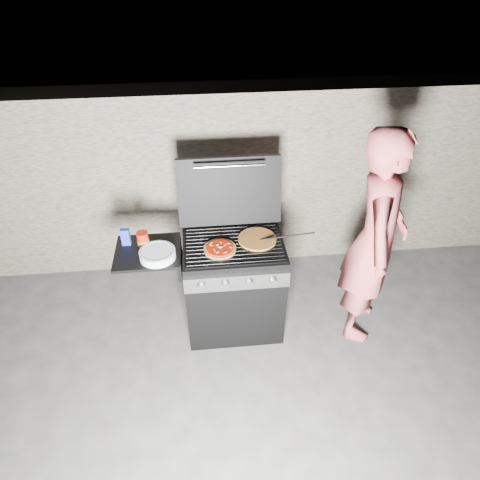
{
  "coord_description": "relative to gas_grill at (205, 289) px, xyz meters",
  "views": [
    {
      "loc": [
        -0.22,
        -2.63,
        2.97
      ],
      "look_at": [
        0.05,
        0.0,
        0.95
      ],
      "focal_mm": 32.0,
      "sensor_mm": 36.0,
      "label": 1
    }
  ],
  "objects": [
    {
      "name": "stone_wall",
      "position": [
        0.25,
        1.05,
        0.44
      ],
      "size": [
        8.0,
        0.35,
        1.8
      ],
      "primitive_type": "cube",
      "color": "slate",
      "rests_on": "ground"
    },
    {
      "name": "gas_grill",
      "position": [
        0.0,
        0.0,
        0.0
      ],
      "size": [
        1.34,
        0.79,
        0.91
      ],
      "primitive_type": null,
      "color": "black",
      "rests_on": "ground"
    },
    {
      "name": "pizza_topped",
      "position": [
        0.14,
        -0.06,
        0.47
      ],
      "size": [
        0.28,
        0.28,
        0.03
      ],
      "primitive_type": null,
      "rotation": [
        0.0,
        0.0,
        -0.13
      ],
      "color": "gold",
      "rests_on": "gas_grill"
    },
    {
      "name": "sauce_jar",
      "position": [
        -0.45,
        0.05,
        0.52
      ],
      "size": [
        0.09,
        0.09,
        0.14
      ],
      "primitive_type": "cylinder",
      "rotation": [
        0.0,
        0.0,
        0.05
      ],
      "color": "#9C1A06",
      "rests_on": "gas_grill"
    },
    {
      "name": "blue_carton",
      "position": [
        -0.58,
        0.1,
        0.52
      ],
      "size": [
        0.07,
        0.04,
        0.14
      ],
      "primitive_type": "cube",
      "rotation": [
        0.0,
        0.0,
        -0.05
      ],
      "color": "navy",
      "rests_on": "gas_grill"
    },
    {
      "name": "ground",
      "position": [
        0.25,
        0.0,
        -0.46
      ],
      "size": [
        50.0,
        50.0,
        0.0
      ],
      "primitive_type": "plane",
      "color": "#393836"
    },
    {
      "name": "tongs",
      "position": [
        0.65,
        0.0,
        0.5
      ],
      "size": [
        0.47,
        0.07,
        0.1
      ],
      "primitive_type": "cylinder",
      "rotation": [
        0.0,
        1.4,
        -0.11
      ],
      "color": "black",
      "rests_on": "gas_grill"
    },
    {
      "name": "person",
      "position": [
        1.36,
        -0.09,
        0.48
      ],
      "size": [
        0.67,
        0.8,
        1.87
      ],
      "primitive_type": "imported",
      "rotation": [
        0.0,
        0.0,
        1.19
      ],
      "color": "#BE4F52",
      "rests_on": "ground"
    },
    {
      "name": "pizza_plain",
      "position": [
        0.44,
        0.04,
        0.46
      ],
      "size": [
        0.34,
        0.34,
        0.02
      ],
      "primitive_type": "cylinder",
      "rotation": [
        0.0,
        0.0,
        0.14
      ],
      "color": "gold",
      "rests_on": "gas_grill"
    },
    {
      "name": "plate_stack",
      "position": [
        -0.33,
        -0.09,
        0.48
      ],
      "size": [
        0.35,
        0.35,
        0.06
      ],
      "primitive_type": "cylinder",
      "rotation": [
        0.0,
        0.0,
        -0.4
      ],
      "color": "white",
      "rests_on": "gas_grill"
    }
  ]
}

